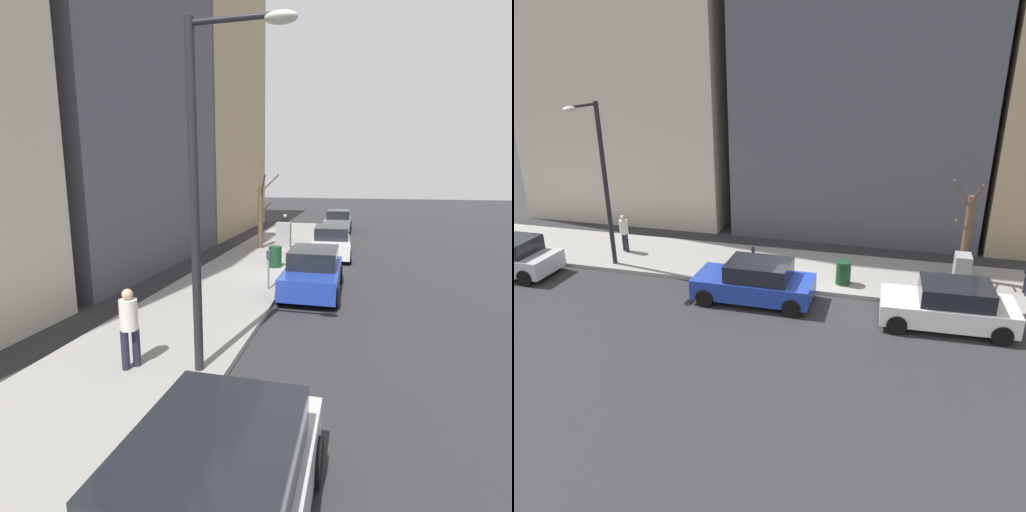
% 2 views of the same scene
% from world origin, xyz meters
% --- Properties ---
extents(ground_plane, '(120.00, 120.00, 0.00)m').
position_xyz_m(ground_plane, '(0.00, 0.00, 0.00)').
color(ground_plane, '#2B2B2D').
extents(sidewalk, '(4.00, 36.00, 0.15)m').
position_xyz_m(sidewalk, '(2.00, 0.00, 0.07)').
color(sidewalk, gray).
rests_on(sidewalk, ground).
extents(parked_car_grey, '(1.92, 4.20, 1.52)m').
position_xyz_m(parked_car_grey, '(-1.10, -14.85, 0.74)').
color(parked_car_grey, slate).
rests_on(parked_car_grey, ground).
extents(parked_car_white, '(2.06, 4.26, 1.52)m').
position_xyz_m(parked_car_white, '(-1.23, -4.98, 0.74)').
color(parked_car_white, white).
rests_on(parked_car_white, ground).
extents(parked_car_blue, '(1.93, 4.21, 1.52)m').
position_xyz_m(parked_car_blue, '(-1.02, 1.54, 0.74)').
color(parked_car_blue, '#1E389E').
rests_on(parked_car_blue, ground).
extents(parked_car_silver, '(1.94, 4.21, 1.52)m').
position_xyz_m(parked_car_silver, '(-1.13, 11.91, 0.74)').
color(parked_car_silver, '#B7B7BC').
rests_on(parked_car_silver, ground).
extents(parking_meter, '(0.14, 0.10, 1.35)m').
position_xyz_m(parking_meter, '(0.45, 2.04, 0.98)').
color(parking_meter, slate).
rests_on(parking_meter, sidewalk).
extents(utility_box, '(0.83, 0.61, 1.43)m').
position_xyz_m(utility_box, '(1.30, -5.56, 0.85)').
color(utility_box, '#A8A399').
rests_on(utility_box, sidewalk).
extents(streetlamp, '(1.97, 0.32, 6.50)m').
position_xyz_m(streetlamp, '(0.28, 8.10, 4.02)').
color(streetlamp, black).
rests_on(streetlamp, sidewalk).
extents(bare_tree, '(1.13, 0.96, 3.95)m').
position_xyz_m(bare_tree, '(2.57, -5.72, 1.91)').
color(bare_tree, brown).
rests_on(bare_tree, sidewalk).
extents(trash_bin, '(0.56, 0.56, 0.90)m').
position_xyz_m(trash_bin, '(0.90, -1.36, 0.60)').
color(trash_bin, '#14381E').
rests_on(trash_bin, sidewalk).
extents(pedestrian_near_meter, '(0.40, 0.36, 1.66)m').
position_xyz_m(pedestrian_near_meter, '(1.64, -7.89, 1.09)').
color(pedestrian_near_meter, '#1E1E2D').
rests_on(pedestrian_near_meter, sidewalk).
extents(pedestrian_midblock, '(0.36, 0.36, 1.66)m').
position_xyz_m(pedestrian_midblock, '(1.92, 8.36, 1.09)').
color(pedestrian_midblock, '#1E1E2D').
rests_on(pedestrian_midblock, sidewalk).
extents(office_tower_left, '(12.49, 12.49, 19.32)m').
position_xyz_m(office_tower_left, '(11.75, -13.22, 9.66)').
color(office_tower_left, tan).
rests_on(office_tower_left, ground).
extents(office_block_center, '(11.36, 11.36, 16.24)m').
position_xyz_m(office_block_center, '(11.18, -1.03, 8.12)').
color(office_block_center, '#4C4C56').
rests_on(office_block_center, ground).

